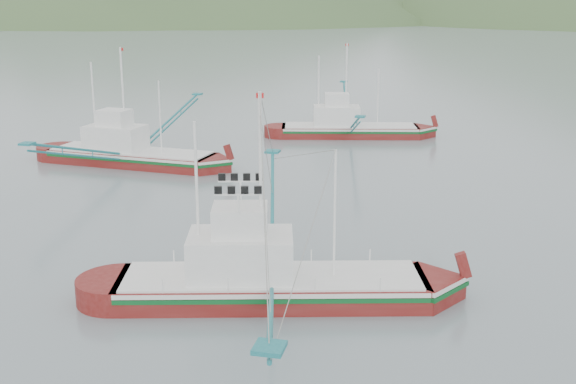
# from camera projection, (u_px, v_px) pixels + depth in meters

# --- Properties ---
(ground) EXTENTS (1200.00, 1200.00, 0.00)m
(ground) POSITION_uv_depth(u_px,v_px,m) (262.00, 280.00, 37.95)
(ground) COLOR slate
(ground) RESTS_ON ground
(main_boat) EXTENTS (15.60, 26.84, 11.05)m
(main_boat) POSITION_uv_depth(u_px,v_px,m) (268.00, 261.00, 34.93)
(main_boat) COLOR #61110E
(main_boat) RESTS_ON ground
(bg_boat_far) EXTENTS (14.75, 25.54, 10.47)m
(bg_boat_far) POSITION_uv_depth(u_px,v_px,m) (349.00, 119.00, 75.59)
(bg_boat_far) COLOR #61110E
(bg_boat_far) RESTS_ON ground
(bg_boat_left) EXTENTS (15.31, 27.10, 11.00)m
(bg_boat_left) POSITION_uv_depth(u_px,v_px,m) (129.00, 147.00, 63.27)
(bg_boat_left) COLOR #61110E
(bg_boat_left) RESTS_ON ground
(headland_left) EXTENTS (448.00, 308.00, 210.00)m
(headland_left) POSITION_uv_depth(u_px,v_px,m) (124.00, 20.00, 415.41)
(headland_left) COLOR #3C582D
(headland_left) RESTS_ON ground
(ridge_distant) EXTENTS (960.00, 400.00, 240.00)m
(ridge_distant) POSITION_uv_depth(u_px,v_px,m) (488.00, 13.00, 557.20)
(ridge_distant) COLOR slate
(ridge_distant) RESTS_ON ground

